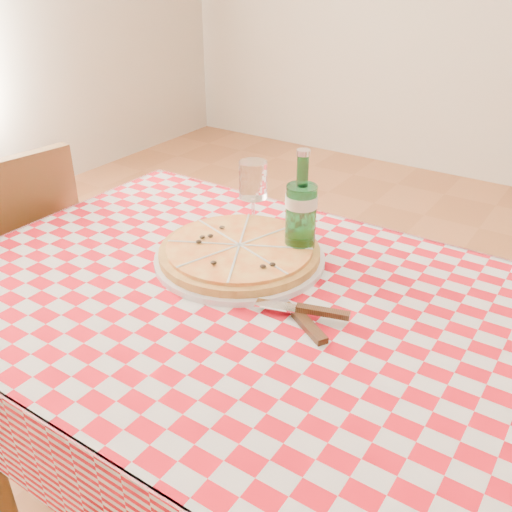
{
  "coord_description": "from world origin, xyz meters",
  "views": [
    {
      "loc": [
        0.55,
        -0.79,
        1.38
      ],
      "look_at": [
        -0.02,
        0.06,
        0.82
      ],
      "focal_mm": 40.0,
      "sensor_mm": 36.0,
      "label": 1
    }
  ],
  "objects_px": {
    "pizza_plate": "(240,251)",
    "wine_glass": "(253,196)",
    "chair_far": "(8,277)",
    "dining_table": "(248,336)",
    "water_bottle": "(301,206)"
  },
  "relations": [
    {
      "from": "dining_table",
      "to": "chair_far",
      "type": "relative_size",
      "value": 1.34
    },
    {
      "from": "chair_far",
      "to": "wine_glass",
      "type": "height_order",
      "value": "wine_glass"
    },
    {
      "from": "wine_glass",
      "to": "pizza_plate",
      "type": "bearing_deg",
      "value": -66.4
    },
    {
      "from": "dining_table",
      "to": "water_bottle",
      "type": "relative_size",
      "value": 4.74
    },
    {
      "from": "pizza_plate",
      "to": "water_bottle",
      "type": "height_order",
      "value": "water_bottle"
    },
    {
      "from": "pizza_plate",
      "to": "wine_glass",
      "type": "relative_size",
      "value": 2.19
    },
    {
      "from": "chair_far",
      "to": "pizza_plate",
      "type": "bearing_deg",
      "value": -163.48
    },
    {
      "from": "pizza_plate",
      "to": "wine_glass",
      "type": "bearing_deg",
      "value": 113.6
    },
    {
      "from": "pizza_plate",
      "to": "wine_glass",
      "type": "distance_m",
      "value": 0.18
    },
    {
      "from": "chair_far",
      "to": "water_bottle",
      "type": "height_order",
      "value": "water_bottle"
    },
    {
      "from": "dining_table",
      "to": "water_bottle",
      "type": "distance_m",
      "value": 0.3
    },
    {
      "from": "chair_far",
      "to": "wine_glass",
      "type": "distance_m",
      "value": 0.82
    },
    {
      "from": "dining_table",
      "to": "wine_glass",
      "type": "xyz_separation_m",
      "value": [
        -0.17,
        0.27,
        0.19
      ]
    },
    {
      "from": "pizza_plate",
      "to": "water_bottle",
      "type": "relative_size",
      "value": 1.5
    },
    {
      "from": "pizza_plate",
      "to": "chair_far",
      "type": "bearing_deg",
      "value": -171.88
    }
  ]
}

